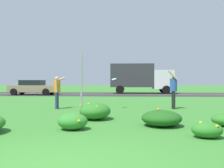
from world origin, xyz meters
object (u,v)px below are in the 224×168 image
at_px(sign_post_near_path, 81,83).
at_px(person_catcher_blue_shirt, 173,88).
at_px(car_tan_center_left, 33,87).
at_px(person_thrower_orange_shirt, 57,89).
at_px(box_truck_white, 140,77).
at_px(frisbee_pale_blue, 114,79).

bearing_deg(sign_post_near_path, person_catcher_blue_shirt, 22.77).
distance_m(sign_post_near_path, car_tan_center_left, 14.94).
relative_size(sign_post_near_path, person_thrower_orange_shirt, 1.61).
bearing_deg(sign_post_near_path, box_truck_white, 78.33).
xyz_separation_m(sign_post_near_path, frisbee_pale_blue, (1.32, 1.64, 0.18)).
bearing_deg(person_catcher_blue_shirt, box_truck_white, 93.24).
bearing_deg(car_tan_center_left, person_thrower_orange_shirt, -63.65).
height_order(person_thrower_orange_shirt, box_truck_white, box_truck_white).
relative_size(person_catcher_blue_shirt, car_tan_center_left, 0.42).
bearing_deg(frisbee_pale_blue, box_truck_white, 82.01).
height_order(person_thrower_orange_shirt, car_tan_center_left, person_thrower_orange_shirt).
height_order(car_tan_center_left, box_truck_white, box_truck_white).
bearing_deg(person_catcher_blue_shirt, frisbee_pale_blue, -177.36).
xyz_separation_m(frisbee_pale_blue, car_tan_center_left, (-8.56, 11.42, -0.72)).
height_order(person_catcher_blue_shirt, car_tan_center_left, person_catcher_blue_shirt).
height_order(person_catcher_blue_shirt, box_truck_white, box_truck_white).
distance_m(frisbee_pale_blue, box_truck_white, 14.98).
relative_size(car_tan_center_left, box_truck_white, 0.67).
height_order(person_thrower_orange_shirt, frisbee_pale_blue, person_thrower_orange_shirt).
relative_size(sign_post_near_path, frisbee_pale_blue, 9.92).
height_order(frisbee_pale_blue, box_truck_white, box_truck_white).
relative_size(person_catcher_blue_shirt, frisbee_pale_blue, 7.34).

